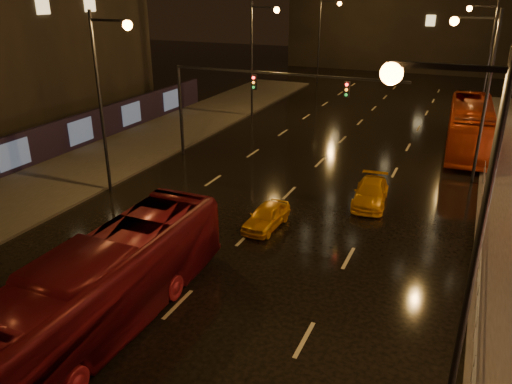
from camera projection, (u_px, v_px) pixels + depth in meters
ground at (311, 172)px, 32.24m from camera, size 140.00×140.00×0.00m
sidewalk_left at (93, 166)px, 33.04m from camera, size 7.00×70.00×0.15m
hoarding_left at (12, 155)px, 31.44m from camera, size 0.30×46.00×2.50m
traffic_signal at (239, 92)px, 32.34m from camera, size 15.31×0.32×6.20m
streetlight_right at (451, 207)px, 11.23m from camera, size 2.64×0.50×10.00m
railing_right at (483, 194)px, 26.39m from camera, size 0.05×56.00×1.00m
bus_red at (106, 285)px, 16.96m from camera, size 2.85×11.69×3.25m
bus_curb at (470, 126)px, 36.10m from camera, size 3.47×12.46×3.44m
taxi_near at (266, 216)px, 24.54m from camera, size 1.54×3.48×1.17m
taxi_far at (371, 193)px, 27.26m from camera, size 2.11×4.35×1.22m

